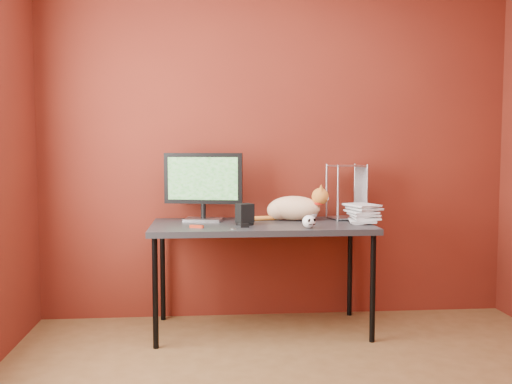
{
  "coord_description": "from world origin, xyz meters",
  "views": [
    {
      "loc": [
        -0.51,
        -2.5,
        1.27
      ],
      "look_at": [
        -0.21,
        1.15,
        0.98
      ],
      "focal_mm": 40.0,
      "sensor_mm": 36.0,
      "label": 1
    }
  ],
  "objects": [
    {
      "name": "room",
      "position": [
        0.0,
        0.0,
        1.45
      ],
      "size": [
        3.52,
        3.52,
        2.61
      ],
      "color": "brown",
      "rests_on": "ground"
    },
    {
      "name": "desk",
      "position": [
        -0.15,
        1.37,
        0.7
      ],
      "size": [
        1.5,
        0.7,
        0.75
      ],
      "color": "black",
      "rests_on": "ground"
    },
    {
      "name": "monitor",
      "position": [
        -0.55,
        1.53,
        1.02
      ],
      "size": [
        0.55,
        0.23,
        0.48
      ],
      "rotation": [
        0.0,
        0.0,
        -0.2
      ],
      "color": "#AFAFB4",
      "rests_on": "desk"
    },
    {
      "name": "cat",
      "position": [
        0.1,
        1.52,
        0.84
      ],
      "size": [
        0.55,
        0.29,
        0.26
      ],
      "rotation": [
        0.0,
        0.0,
        -0.27
      ],
      "color": "orange",
      "rests_on": "desk"
    },
    {
      "name": "skull_mug",
      "position": [
        0.13,
        1.11,
        0.79
      ],
      "size": [
        0.09,
        0.09,
        0.08
      ],
      "rotation": [
        0.0,
        0.0,
        0.32
      ],
      "color": "white",
      "rests_on": "desk"
    },
    {
      "name": "speaker",
      "position": [
        -0.27,
        1.31,
        0.82
      ],
      "size": [
        0.13,
        0.13,
        0.14
      ],
      "rotation": [
        0.0,
        0.0,
        0.42
      ],
      "color": "black",
      "rests_on": "desk"
    },
    {
      "name": "book_stack",
      "position": [
        0.47,
        1.37,
        1.46
      ],
      "size": [
        0.25,
        0.28,
        1.43
      ],
      "rotation": [
        0.0,
        0.0,
        0.04
      ],
      "color": "beige",
      "rests_on": "desk"
    },
    {
      "name": "wire_rack",
      "position": [
        0.49,
        1.56,
        0.95
      ],
      "size": [
        0.27,
        0.24,
        0.4
      ],
      "rotation": [
        0.0,
        0.0,
        0.23
      ],
      "color": "#AFAFB4",
      "rests_on": "desk"
    },
    {
      "name": "pocket_knife",
      "position": [
        -0.59,
        1.19,
        0.76
      ],
      "size": [
        0.09,
        0.05,
        0.02
      ],
      "primitive_type": "cube",
      "rotation": [
        0.0,
        0.0,
        -0.36
      ],
      "color": "#A4230C",
      "rests_on": "desk"
    },
    {
      "name": "black_gadget",
      "position": [
        -0.28,
        1.19,
        0.76
      ],
      "size": [
        0.05,
        0.03,
        0.03
      ],
      "primitive_type": "cube",
      "rotation": [
        0.0,
        0.0,
        0.0
      ],
      "color": "black",
      "rests_on": "desk"
    },
    {
      "name": "washer",
      "position": [
        -0.35,
        1.12,
        0.75
      ],
      "size": [
        0.04,
        0.04,
        0.0
      ],
      "primitive_type": "cylinder",
      "color": "#AFAFB4",
      "rests_on": "desk"
    }
  ]
}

